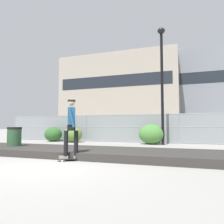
{
  "coord_description": "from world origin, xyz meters",
  "views": [
    {
      "loc": [
        3.42,
        -4.88,
        1.06
      ],
      "look_at": [
        0.23,
        4.46,
        1.73
      ],
      "focal_mm": 33.79,
      "sensor_mm": 36.0,
      "label": 1
    }
  ],
  "objects_px": {
    "street_lamp": "(162,71)",
    "trash_bin": "(14,139)",
    "shrub_center": "(73,135)",
    "parked_car_mid": "(162,129)",
    "shrub_left": "(53,134)",
    "shrub_right": "(152,134)",
    "skater": "(71,124)",
    "skateboard": "(71,159)",
    "parked_car_near": "(91,129)"
  },
  "relations": [
    {
      "from": "skateboard",
      "to": "street_lamp",
      "type": "xyz_separation_m",
      "value": [
        2.16,
        6.66,
        4.23
      ]
    },
    {
      "from": "street_lamp",
      "to": "trash_bin",
      "type": "bearing_deg",
      "value": -136.12
    },
    {
      "from": "street_lamp",
      "to": "parked_car_near",
      "type": "xyz_separation_m",
      "value": [
        -6.75,
        4.81,
        -3.45
      ]
    },
    {
      "from": "street_lamp",
      "to": "parked_car_near",
      "type": "height_order",
      "value": "street_lamp"
    },
    {
      "from": "skater",
      "to": "parked_car_mid",
      "type": "xyz_separation_m",
      "value": [
        1.69,
        11.14,
        -0.29
      ]
    },
    {
      "from": "skater",
      "to": "shrub_right",
      "type": "height_order",
      "value": "skater"
    },
    {
      "from": "skateboard",
      "to": "shrub_left",
      "type": "bearing_deg",
      "value": 127.86
    },
    {
      "from": "skater",
      "to": "trash_bin",
      "type": "distance_m",
      "value": 3.71
    },
    {
      "from": "parked_car_mid",
      "to": "shrub_center",
      "type": "height_order",
      "value": "parked_car_mid"
    },
    {
      "from": "shrub_left",
      "to": "shrub_right",
      "type": "distance_m",
      "value": 6.92
    },
    {
      "from": "street_lamp",
      "to": "trash_bin",
      "type": "distance_m",
      "value": 8.62
    },
    {
      "from": "parked_car_near",
      "to": "shrub_left",
      "type": "xyz_separation_m",
      "value": [
        -0.83,
        -4.49,
        -0.34
      ]
    },
    {
      "from": "street_lamp",
      "to": "trash_bin",
      "type": "xyz_separation_m",
      "value": [
        -5.59,
        -5.37,
        -3.77
      ]
    },
    {
      "from": "shrub_right",
      "to": "trash_bin",
      "type": "height_order",
      "value": "shrub_right"
    },
    {
      "from": "parked_car_near",
      "to": "trash_bin",
      "type": "relative_size",
      "value": 4.31
    },
    {
      "from": "shrub_left",
      "to": "shrub_center",
      "type": "xyz_separation_m",
      "value": [
        1.71,
        -0.29,
        0.01
      ]
    },
    {
      "from": "skateboard",
      "to": "shrub_right",
      "type": "relative_size",
      "value": 0.51
    },
    {
      "from": "skater",
      "to": "shrub_left",
      "type": "distance_m",
      "value": 8.86
    },
    {
      "from": "parked_car_near",
      "to": "shrub_center",
      "type": "xyz_separation_m",
      "value": [
        0.88,
        -4.78,
        -0.33
      ]
    },
    {
      "from": "skater",
      "to": "shrub_left",
      "type": "xyz_separation_m",
      "value": [
        -5.42,
        6.98,
        -0.63
      ]
    },
    {
      "from": "skater",
      "to": "parked_car_near",
      "type": "xyz_separation_m",
      "value": [
        -4.59,
        11.47,
        -0.29
      ]
    },
    {
      "from": "parked_car_near",
      "to": "shrub_left",
      "type": "distance_m",
      "value": 4.58
    },
    {
      "from": "street_lamp",
      "to": "shrub_left",
      "type": "relative_size",
      "value": 5.37
    },
    {
      "from": "street_lamp",
      "to": "shrub_center",
      "type": "distance_m",
      "value": 6.99
    },
    {
      "from": "parked_car_mid",
      "to": "shrub_right",
      "type": "height_order",
      "value": "parked_car_mid"
    },
    {
      "from": "shrub_center",
      "to": "trash_bin",
      "type": "bearing_deg",
      "value": -86.95
    },
    {
      "from": "parked_car_mid",
      "to": "shrub_center",
      "type": "relative_size",
      "value": 3.45
    },
    {
      "from": "parked_car_mid",
      "to": "shrub_center",
      "type": "bearing_deg",
      "value": -140.56
    },
    {
      "from": "parked_car_near",
      "to": "shrub_left",
      "type": "height_order",
      "value": "parked_car_near"
    },
    {
      "from": "shrub_left",
      "to": "trash_bin",
      "type": "height_order",
      "value": "trash_bin"
    },
    {
      "from": "shrub_left",
      "to": "shrub_right",
      "type": "relative_size",
      "value": 0.84
    },
    {
      "from": "shrub_center",
      "to": "shrub_right",
      "type": "distance_m",
      "value": 5.21
    },
    {
      "from": "skateboard",
      "to": "street_lamp",
      "type": "relative_size",
      "value": 0.11
    },
    {
      "from": "shrub_center",
      "to": "shrub_left",
      "type": "bearing_deg",
      "value": 170.44
    },
    {
      "from": "street_lamp",
      "to": "trash_bin",
      "type": "height_order",
      "value": "street_lamp"
    },
    {
      "from": "skateboard",
      "to": "parked_car_mid",
      "type": "bearing_deg",
      "value": 81.37
    },
    {
      "from": "street_lamp",
      "to": "parked_car_near",
      "type": "distance_m",
      "value": 8.98
    },
    {
      "from": "shrub_right",
      "to": "trash_bin",
      "type": "bearing_deg",
      "value": -131.59
    },
    {
      "from": "shrub_center",
      "to": "parked_car_mid",
      "type": "bearing_deg",
      "value": 39.44
    },
    {
      "from": "shrub_left",
      "to": "street_lamp",
      "type": "bearing_deg",
      "value": -2.39
    },
    {
      "from": "shrub_center",
      "to": "street_lamp",
      "type": "bearing_deg",
      "value": -0.28
    },
    {
      "from": "street_lamp",
      "to": "shrub_left",
      "type": "height_order",
      "value": "street_lamp"
    },
    {
      "from": "parked_car_mid",
      "to": "shrub_center",
      "type": "distance_m",
      "value": 7.01
    },
    {
      "from": "parked_car_mid",
      "to": "shrub_right",
      "type": "relative_size",
      "value": 2.93
    },
    {
      "from": "skater",
      "to": "trash_bin",
      "type": "height_order",
      "value": "skater"
    },
    {
      "from": "skater",
      "to": "parked_car_near",
      "type": "bearing_deg",
      "value": 111.82
    },
    {
      "from": "shrub_center",
      "to": "trash_bin",
      "type": "distance_m",
      "value": 5.41
    },
    {
      "from": "shrub_center",
      "to": "skater",
      "type": "bearing_deg",
      "value": -60.94
    },
    {
      "from": "shrub_center",
      "to": "trash_bin",
      "type": "xyz_separation_m",
      "value": [
        0.29,
        -5.4,
        0.01
      ]
    },
    {
      "from": "parked_car_mid",
      "to": "shrub_left",
      "type": "relative_size",
      "value": 3.5
    }
  ]
}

